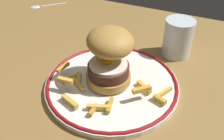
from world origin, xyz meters
The scene contains 6 objects.
ground_plane centered at (0.00, 0.00, -2.00)cm, with size 146.80×85.55×4.00cm, color olive.
dinner_plate centered at (4.72, -1.64, 0.84)cm, with size 29.28×29.28×1.60cm.
burger centered at (3.75, -0.53, 7.54)cm, with size 13.26×13.39×11.95cm.
fries_pile centered at (3.85, -4.31, 2.40)cm, with size 24.25×22.93×2.77cm.
water_glass centered at (14.51, 17.25, 4.12)cm, with size 7.34×7.34×9.66cm.
spoon centered at (-37.53, 27.41, 0.36)cm, with size 10.72×10.49×0.90cm.
Camera 1 is at (21.97, -39.60, 36.53)cm, focal length 39.76 mm.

